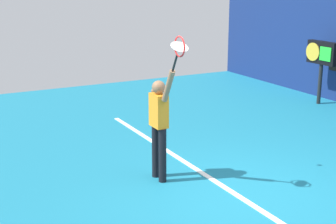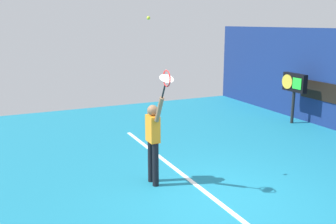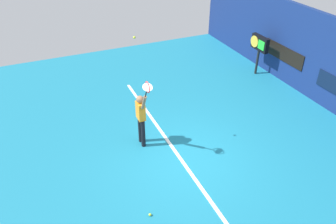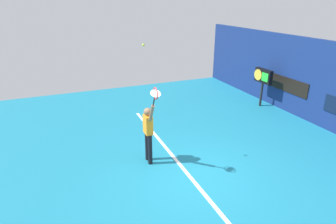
% 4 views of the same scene
% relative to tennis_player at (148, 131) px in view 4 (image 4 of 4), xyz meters
% --- Properties ---
extents(ground_plane, '(18.00, 18.00, 0.00)m').
position_rel_tennis_player_xyz_m(ground_plane, '(1.20, 0.88, -1.01)').
color(ground_plane, teal).
extents(sponsor_banner_portside, '(2.20, 0.03, 0.60)m').
position_rel_tennis_player_xyz_m(sponsor_banner_portside, '(-1.80, 6.72, 0.12)').
color(sponsor_banner_portside, black).
extents(court_baseline, '(10.00, 0.10, 0.01)m').
position_rel_tennis_player_xyz_m(court_baseline, '(1.20, 0.77, -1.00)').
color(court_baseline, white).
rests_on(court_baseline, ground_plane).
extents(tennis_player, '(0.76, 0.31, 1.94)m').
position_rel_tennis_player_xyz_m(tennis_player, '(0.00, 0.00, 0.00)').
color(tennis_player, black).
rests_on(tennis_player, ground_plane).
extents(tennis_racket, '(0.44, 0.27, 0.61)m').
position_rel_tennis_player_xyz_m(tennis_racket, '(0.66, -0.00, 1.28)').
color(tennis_racket, black).
extents(tennis_ball, '(0.07, 0.07, 0.07)m').
position_rel_tennis_player_xyz_m(tennis_ball, '(-0.09, -0.04, 2.38)').
color(tennis_ball, '#CCE033').
extents(scoreboard_clock, '(0.96, 0.20, 1.68)m').
position_rel_tennis_player_xyz_m(scoreboard_clock, '(-2.64, 6.14, 0.29)').
color(scoreboard_clock, black).
rests_on(scoreboard_clock, ground_plane).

